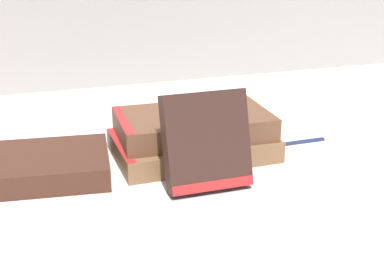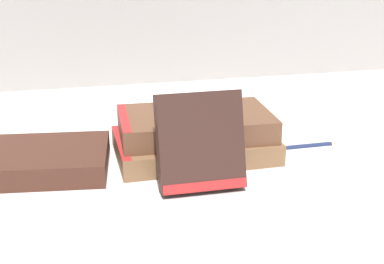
% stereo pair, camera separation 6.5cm
% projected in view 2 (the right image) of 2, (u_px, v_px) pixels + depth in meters
% --- Properties ---
extents(ground_plane, '(3.00, 3.00, 0.00)m').
position_uv_depth(ground_plane, '(176.00, 166.00, 0.73)').
color(ground_plane, silver).
extents(book_flat_bottom, '(0.22, 0.14, 0.03)m').
position_uv_depth(book_flat_bottom, '(191.00, 146.00, 0.77)').
color(book_flat_bottom, brown).
rests_on(book_flat_bottom, ground_plane).
extents(book_flat_top, '(0.22, 0.14, 0.03)m').
position_uv_depth(book_flat_top, '(192.00, 124.00, 0.76)').
color(book_flat_top, brown).
rests_on(book_flat_top, book_flat_bottom).
extents(book_side_left, '(0.21, 0.15, 0.03)m').
position_uv_depth(book_side_left, '(31.00, 160.00, 0.72)').
color(book_side_left, '#422319').
rests_on(book_side_left, ground_plane).
extents(book_leaning_front, '(0.11, 0.06, 0.12)m').
position_uv_depth(book_leaning_front, '(200.00, 145.00, 0.65)').
color(book_leaning_front, '#331E19').
rests_on(book_leaning_front, ground_plane).
extents(pocket_watch, '(0.05, 0.05, 0.01)m').
position_uv_depth(pocket_watch, '(220.00, 115.00, 0.74)').
color(pocket_watch, silver).
rests_on(pocket_watch, book_flat_top).
extents(reading_glasses, '(0.10, 0.04, 0.00)m').
position_uv_depth(reading_glasses, '(158.00, 128.00, 0.88)').
color(reading_glasses, '#4C3828').
rests_on(reading_glasses, ground_plane).
extents(fountain_pen, '(0.15, 0.01, 0.01)m').
position_uv_depth(fountain_pen, '(296.00, 145.00, 0.80)').
color(fountain_pen, '#1E284C').
rests_on(fountain_pen, ground_plane).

